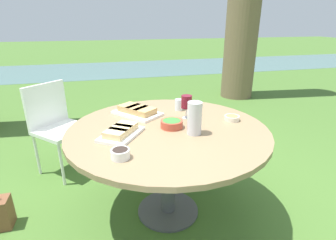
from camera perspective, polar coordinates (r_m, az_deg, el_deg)
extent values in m
plane|color=#446B2B|center=(2.26, 0.00, -19.12)|extent=(40.00, 40.00, 0.00)
cube|color=#4C706B|center=(8.61, -11.56, 10.80)|extent=(40.00, 3.04, 0.01)
cylinder|color=#4C4C51|center=(2.26, 0.00, -18.94)|extent=(0.49, 0.49, 0.02)
cylinder|color=#4C4C51|center=(2.05, 0.00, -11.43)|extent=(0.11, 0.11, 0.68)
cylinder|color=#8C7251|center=(1.88, 0.00, -2.20)|extent=(1.43, 1.43, 0.03)
cube|color=white|center=(2.76, -21.97, -2.03)|extent=(0.61, 0.61, 0.04)
cube|color=white|center=(2.84, -25.00, 3.05)|extent=(0.34, 0.33, 0.42)
cylinder|color=white|center=(2.62, -22.13, -9.00)|extent=(0.03, 0.03, 0.43)
cylinder|color=white|center=(2.83, -15.94, -5.89)|extent=(0.03, 0.03, 0.43)
cylinder|color=white|center=(2.90, -26.63, -6.76)|extent=(0.03, 0.03, 0.43)
cylinder|color=white|center=(3.10, -20.68, -4.12)|extent=(0.03, 0.03, 0.43)
cylinder|color=silver|center=(1.75, 5.79, 0.38)|extent=(0.10, 0.10, 0.22)
cone|color=silver|center=(1.73, 7.27, 3.41)|extent=(0.02, 0.02, 0.03)
cylinder|color=silver|center=(2.07, 3.96, 0.50)|extent=(0.06, 0.06, 0.01)
cylinder|color=silver|center=(2.05, 3.99, 1.61)|extent=(0.01, 0.01, 0.08)
cylinder|color=maroon|center=(2.02, 4.05, 3.98)|extent=(0.08, 0.08, 0.10)
cube|color=white|center=(1.77, -10.14, -3.10)|extent=(0.35, 0.37, 0.02)
cube|color=#E0C184|center=(1.82, -9.09, -1.34)|extent=(0.17, 0.17, 0.04)
cube|color=#E0C184|center=(1.76, -10.21, -2.15)|extent=(0.17, 0.17, 0.04)
cube|color=#E0C184|center=(1.71, -11.39, -3.02)|extent=(0.17, 0.17, 0.04)
cube|color=white|center=(2.15, -6.73, 1.46)|extent=(0.42, 0.44, 0.02)
cube|color=tan|center=(2.20, -8.39, 2.72)|extent=(0.20, 0.20, 0.05)
cube|color=tan|center=(2.14, -6.77, 2.30)|extent=(0.20, 0.20, 0.05)
cube|color=tan|center=(2.09, -5.06, 1.86)|extent=(0.20, 0.20, 0.05)
cylinder|color=beige|center=(2.07, 13.73, 0.40)|extent=(0.11, 0.11, 0.04)
cylinder|color=#E0C147|center=(2.07, 13.76, 0.68)|extent=(0.09, 0.09, 0.02)
cylinder|color=#B74733|center=(1.88, 0.79, -0.85)|extent=(0.16, 0.16, 0.05)
cylinder|color=#387533|center=(1.87, 0.79, -0.39)|extent=(0.13, 0.13, 0.02)
cylinder|color=white|center=(1.49, -10.33, -7.27)|extent=(0.11, 0.11, 0.05)
cylinder|color=#2D231E|center=(1.48, -10.37, -6.73)|extent=(0.09, 0.09, 0.02)
cylinder|color=beige|center=(2.15, 5.47, 1.80)|extent=(0.10, 0.10, 0.05)
cylinder|color=#D6385B|center=(2.14, 5.49, 2.15)|extent=(0.08, 0.08, 0.02)
cylinder|color=silver|center=(2.23, 2.35, 3.34)|extent=(0.06, 0.06, 0.10)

